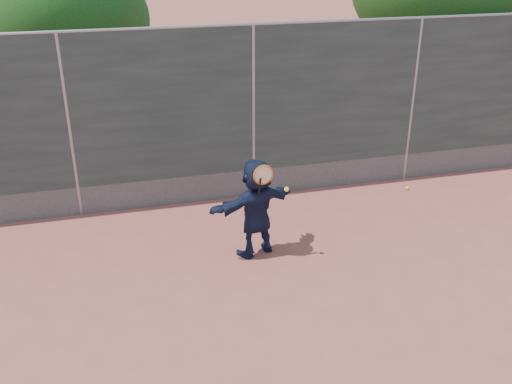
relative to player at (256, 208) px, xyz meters
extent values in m
plane|color=#9E4C42|center=(0.48, -1.54, -0.74)|extent=(80.00, 80.00, 0.00)
imported|color=#131A35|center=(0.00, 0.00, 0.00)|extent=(1.44, 0.84, 1.48)
sphere|color=yellow|center=(3.28, 1.46, -0.70)|extent=(0.07, 0.07, 0.07)
cube|color=#38423D|center=(0.48, 1.96, 1.01)|extent=(20.00, 0.04, 2.50)
cube|color=slate|center=(0.48, 1.96, -0.49)|extent=(20.00, 0.03, 0.50)
cylinder|color=gray|center=(0.48, 1.96, 2.26)|extent=(20.00, 0.05, 0.05)
cylinder|color=gray|center=(-2.52, 1.96, 0.76)|extent=(0.06, 0.06, 3.00)
cylinder|color=gray|center=(0.48, 1.96, 0.76)|extent=(0.06, 0.06, 3.00)
cylinder|color=gray|center=(3.48, 1.96, 0.76)|extent=(0.06, 0.06, 3.00)
torus|color=#D55E14|center=(0.05, -0.20, 0.59)|extent=(0.29, 0.05, 0.29)
cylinder|color=beige|center=(0.05, -0.20, 0.59)|extent=(0.25, 0.03, 0.25)
cylinder|color=black|center=(0.00, -0.18, 0.39)|extent=(0.04, 0.13, 0.33)
sphere|color=yellow|center=(0.38, -0.24, 0.35)|extent=(0.07, 0.07, 0.07)
cylinder|color=#382314|center=(4.98, 4.16, 0.56)|extent=(0.28, 0.28, 2.60)
cylinder|color=#382314|center=(-2.52, 4.96, 0.36)|extent=(0.28, 0.28, 2.20)
sphere|color=#23561C|center=(-2.52, 4.96, 2.29)|extent=(3.00, 3.00, 3.00)
sphere|color=#23561C|center=(-1.92, 5.16, 1.99)|extent=(2.10, 2.10, 2.10)
cone|color=#387226|center=(0.73, 1.84, -0.61)|extent=(0.03, 0.03, 0.26)
cone|color=#387226|center=(1.03, 1.86, -0.59)|extent=(0.03, 0.03, 0.30)
cone|color=#387226|center=(0.38, 1.82, -0.63)|extent=(0.03, 0.03, 0.22)
camera|label=1|loc=(-1.89, -7.09, 3.60)|focal=40.00mm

